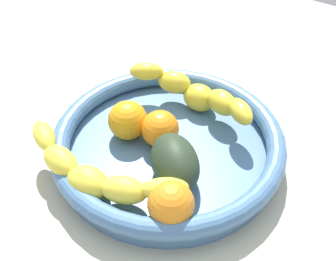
{
  "coord_description": "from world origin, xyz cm",
  "views": [
    {
      "loc": [
        -35.21,
        -24.06,
        46.78
      ],
      "look_at": [
        0.0,
        0.0,
        8.0
      ],
      "focal_mm": 45.64,
      "sensor_mm": 36.0,
      "label": 1
    }
  ],
  "objects_px": {
    "orange_mid_right": "(128,120)",
    "avocado_dark": "(175,162)",
    "fruit_bowl": "(168,144)",
    "banana_draped_right": "(196,93)",
    "orange_front": "(160,129)",
    "orange_mid_left": "(171,204)",
    "banana_draped_left": "(93,173)"
  },
  "relations": [
    {
      "from": "orange_mid_left",
      "to": "fruit_bowl",
      "type": "bearing_deg",
      "value": 35.97
    },
    {
      "from": "banana_draped_right",
      "to": "orange_mid_left",
      "type": "distance_m",
      "value": 0.2
    },
    {
      "from": "banana_draped_left",
      "to": "banana_draped_right",
      "type": "bearing_deg",
      "value": -7.14
    },
    {
      "from": "fruit_bowl",
      "to": "banana_draped_right",
      "type": "bearing_deg",
      "value": 5.78
    },
    {
      "from": "orange_mid_left",
      "to": "orange_mid_right",
      "type": "relative_size",
      "value": 0.99
    },
    {
      "from": "banana_draped_left",
      "to": "orange_front",
      "type": "relative_size",
      "value": 4.69
    },
    {
      "from": "avocado_dark",
      "to": "banana_draped_right",
      "type": "bearing_deg",
      "value": 20.48
    },
    {
      "from": "banana_draped_right",
      "to": "avocado_dark",
      "type": "xyz_separation_m",
      "value": [
        -0.13,
        -0.05,
        -0.01
      ]
    },
    {
      "from": "banana_draped_left",
      "to": "avocado_dark",
      "type": "distance_m",
      "value": 0.1
    },
    {
      "from": "orange_front",
      "to": "banana_draped_right",
      "type": "bearing_deg",
      "value": -2.74
    },
    {
      "from": "orange_mid_right",
      "to": "avocado_dark",
      "type": "relative_size",
      "value": 0.63
    },
    {
      "from": "fruit_bowl",
      "to": "avocado_dark",
      "type": "height_order",
      "value": "avocado_dark"
    },
    {
      "from": "fruit_bowl",
      "to": "orange_front",
      "type": "distance_m",
      "value": 0.03
    },
    {
      "from": "banana_draped_right",
      "to": "orange_front",
      "type": "distance_m",
      "value": 0.09
    },
    {
      "from": "orange_mid_right",
      "to": "avocado_dark",
      "type": "xyz_separation_m",
      "value": [
        -0.03,
        -0.1,
        0.0
      ]
    },
    {
      "from": "orange_front",
      "to": "orange_mid_right",
      "type": "height_order",
      "value": "orange_mid_right"
    },
    {
      "from": "orange_front",
      "to": "fruit_bowl",
      "type": "bearing_deg",
      "value": -88.07
    },
    {
      "from": "orange_mid_left",
      "to": "avocado_dark",
      "type": "height_order",
      "value": "avocado_dark"
    },
    {
      "from": "orange_mid_left",
      "to": "banana_draped_left",
      "type": "bearing_deg",
      "value": 98.05
    },
    {
      "from": "banana_draped_right",
      "to": "orange_front",
      "type": "bearing_deg",
      "value": 177.26
    },
    {
      "from": "fruit_bowl",
      "to": "orange_mid_left",
      "type": "xyz_separation_m",
      "value": [
        -0.1,
        -0.07,
        0.02
      ]
    },
    {
      "from": "orange_front",
      "to": "orange_mid_left",
      "type": "bearing_deg",
      "value": -139.27
    },
    {
      "from": "banana_draped_left",
      "to": "orange_mid_left",
      "type": "xyz_separation_m",
      "value": [
        0.01,
        -0.11,
        0.0
      ]
    },
    {
      "from": "banana_draped_right",
      "to": "avocado_dark",
      "type": "relative_size",
      "value": 2.47
    },
    {
      "from": "avocado_dark",
      "to": "orange_mid_right",
      "type": "bearing_deg",
      "value": 72.57
    },
    {
      "from": "fruit_bowl",
      "to": "orange_front",
      "type": "bearing_deg",
      "value": 91.93
    },
    {
      "from": "fruit_bowl",
      "to": "orange_front",
      "type": "relative_size",
      "value": 6.16
    },
    {
      "from": "banana_draped_left",
      "to": "avocado_dark",
      "type": "bearing_deg",
      "value": -46.46
    },
    {
      "from": "banana_draped_right",
      "to": "avocado_dark",
      "type": "distance_m",
      "value": 0.14
    },
    {
      "from": "fruit_bowl",
      "to": "banana_draped_left",
      "type": "relative_size",
      "value": 1.31
    },
    {
      "from": "banana_draped_left",
      "to": "orange_mid_right",
      "type": "height_order",
      "value": "orange_mid_right"
    },
    {
      "from": "banana_draped_right",
      "to": "orange_front",
      "type": "relative_size",
      "value": 4.17
    }
  ]
}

